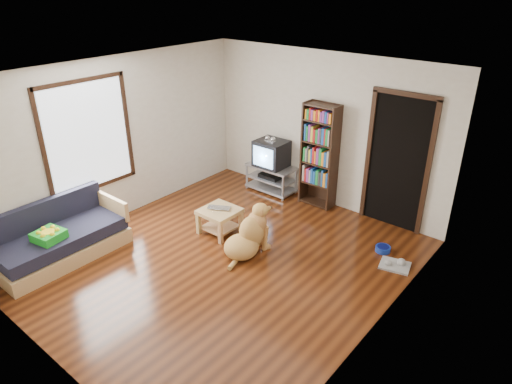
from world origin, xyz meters
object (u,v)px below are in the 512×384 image
Objects in this scene: grey_rag at (395,265)px; coffee_table at (220,216)px; crt_tv at (272,153)px; bookshelf at (320,150)px; tv_stand at (271,177)px; laptop at (218,210)px; dog at (249,236)px; dog_bowl at (383,249)px; sofa at (61,240)px; green_cushion at (49,236)px.

grey_rag is 0.73× the size of coffee_table.
crt_tv is 0.32× the size of bookshelf.
grey_rag is 2.98m from tv_stand.
tv_stand is at bearing 100.44° from coffee_table.
laptop is 0.75m from dog.
grey_rag is at bearing -16.68° from tv_stand.
dog is at bearing -139.65° from dog_bowl.
coffee_table is (0.00, 0.03, -0.13)m from laptop.
dog_bowl is 0.39m from grey_rag.
sofa is 2.31m from coffee_table.
tv_stand is (-2.84, 0.85, 0.25)m from grey_rag.
grey_rag is 2.09m from dog.
laptop is at bearing -109.01° from bookshelf.
tv_stand is at bearing 74.98° from sofa.
laptop is 0.39× the size of tv_stand.
laptop is 2.03m from bookshelf.
crt_tv is (-2.84, 0.87, 0.73)m from grey_rag.
coffee_table reaches higher than dog_bowl.
dog reaches higher than laptop.
laptop reaches higher than dog_bowl.
tv_stand reaches higher than grey_rag.
grey_rag is 0.22× the size of sofa.
dog is at bearing 35.95° from green_cushion.
green_cushion is 2.73m from dog.
laptop is 0.89× the size of grey_rag.
grey_rag is 0.44× the size of tv_stand.
green_cushion is 0.32m from sofa.
crt_tv is (-2.54, 0.62, 0.70)m from dog_bowl.
sofa reaches higher than coffee_table.
tv_stand reaches higher than dog_bowl.
grey_rag is (2.52, 0.90, -0.40)m from laptop.
dog_bowl is 1.98m from bookshelf.
bookshelf is 1.91× the size of dog.
bookshelf reaches higher than grey_rag.
crt_tv is 1.05× the size of coffee_table.
tv_stand is 2.14m from dog.
dog_bowl is at bearing -1.26° from laptop.
bookshelf reaches higher than sofa.
green_cushion is at bearing -136.34° from dog_bowl.
green_cushion is at bearing -118.82° from coffee_table.
crt_tv reaches higher than grey_rag.
dog reaches higher than coffee_table.
dog_bowl is 0.24× the size of tv_stand.
tv_stand is at bearing 163.32° from grey_rag.
bookshelf is at bearing 62.68° from sofa.
dog_bowl is 1.98m from dog.
coffee_table is at bearing 167.71° from dog.
sofa is at bearing -143.91° from grey_rag.
dog_bowl is 0.40× the size of coffee_table.
green_cushion is at bearing -102.49° from tv_stand.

